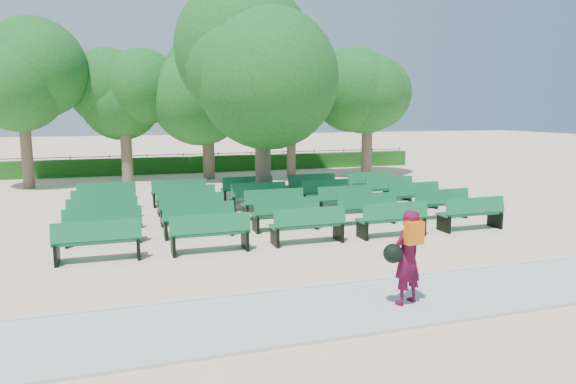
# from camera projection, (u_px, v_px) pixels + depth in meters

# --- Properties ---
(ground) EXTENTS (120.00, 120.00, 0.00)m
(ground) POSITION_uv_depth(u_px,v_px,m) (269.00, 222.00, 16.26)
(ground) COLOR beige
(paving) EXTENTS (30.00, 2.20, 0.06)m
(paving) POSITION_uv_depth(u_px,v_px,m) (380.00, 304.00, 9.31)
(paving) COLOR #B9BAB5
(paving) RESTS_ON ground
(curb) EXTENTS (30.00, 0.12, 0.10)m
(curb) POSITION_uv_depth(u_px,v_px,m) (353.00, 283.00, 10.38)
(curb) COLOR silver
(curb) RESTS_ON ground
(hedge) EXTENTS (26.00, 0.70, 0.90)m
(hedge) POSITION_uv_depth(u_px,v_px,m) (202.00, 164.00, 29.34)
(hedge) COLOR #195415
(hedge) RESTS_ON ground
(fence) EXTENTS (26.00, 0.10, 1.02)m
(fence) POSITION_uv_depth(u_px,v_px,m) (201.00, 171.00, 29.79)
(fence) COLOR black
(fence) RESTS_ON ground
(tree_line) EXTENTS (21.80, 6.80, 7.04)m
(tree_line) POSITION_uv_depth(u_px,v_px,m) (215.00, 181.00, 25.66)
(tree_line) COLOR #19601E
(tree_line) RESTS_ON ground
(bench_array) EXTENTS (1.99, 0.64, 1.25)m
(bench_array) POSITION_uv_depth(u_px,v_px,m) (271.00, 215.00, 16.76)
(bench_array) COLOR #126B38
(bench_array) RESTS_ON ground
(tree_among) EXTENTS (5.20, 5.20, 7.44)m
(tree_among) POSITION_uv_depth(u_px,v_px,m) (262.00, 65.00, 17.98)
(tree_among) COLOR brown
(tree_among) RESTS_ON ground
(person) EXTENTS (0.86, 0.59, 1.72)m
(person) POSITION_uv_depth(u_px,v_px,m) (406.00, 256.00, 9.09)
(person) COLOR #4E0B28
(person) RESTS_ON ground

